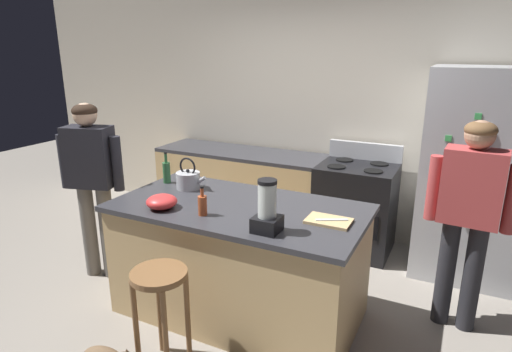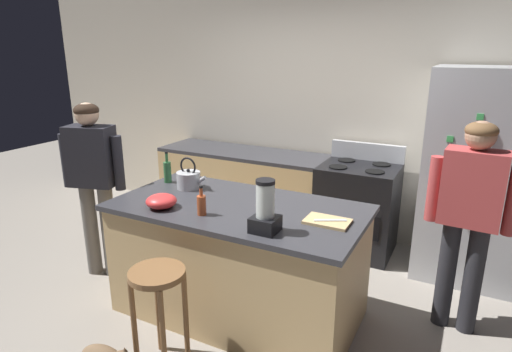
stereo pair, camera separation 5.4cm
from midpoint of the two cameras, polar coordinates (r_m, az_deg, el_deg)
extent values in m
plane|color=gray|center=(3.64, -2.65, -17.48)|extent=(14.00, 14.00, 0.00)
cube|color=beige|center=(4.86, 8.48, 8.31)|extent=(8.00, 0.10, 2.70)
cube|color=tan|center=(3.42, -2.75, -11.42)|extent=(1.84, 0.94, 0.87)
cube|color=#333338|center=(3.23, -2.86, -4.27)|extent=(1.90, 1.00, 0.04)
cube|color=tan|center=(5.02, -2.12, -1.98)|extent=(2.00, 0.64, 0.87)
cube|color=#333338|center=(4.90, -2.18, 3.08)|extent=(2.00, 0.64, 0.04)
cube|color=#B7BABF|center=(4.27, 26.87, -0.03)|extent=(0.90, 0.70, 1.90)
cylinder|color=#B7BABF|center=(3.88, 26.41, -0.02)|extent=(0.02, 0.02, 0.85)
cylinder|color=#B7BABF|center=(3.89, 27.58, -0.17)|extent=(0.02, 0.02, 0.85)
cube|color=yellow|center=(4.01, 23.49, -4.80)|extent=(0.05, 0.01, 0.05)
cube|color=yellow|center=(3.88, 23.40, 1.73)|extent=(0.05, 0.01, 0.05)
cube|color=orange|center=(3.93, 28.95, -1.47)|extent=(0.05, 0.01, 0.05)
cube|color=#3FB259|center=(3.84, 23.89, 4.60)|extent=(0.05, 0.01, 0.05)
cube|color=#3FB259|center=(3.80, 27.13, 7.09)|extent=(0.05, 0.01, 0.05)
cube|color=black|center=(4.54, 12.74, -4.22)|extent=(0.76, 0.64, 0.91)
cube|color=black|center=(4.26, 11.62, -6.22)|extent=(0.60, 0.01, 0.24)
cube|color=#B7BABF|center=(4.65, 14.05, 3.25)|extent=(0.76, 0.06, 0.18)
cylinder|color=black|center=(4.30, 10.32, 1.23)|extent=(0.18, 0.18, 0.01)
cylinder|color=black|center=(4.22, 15.01, 0.63)|extent=(0.18, 0.18, 0.01)
cylinder|color=black|center=(4.58, 11.39, 2.13)|extent=(0.18, 0.18, 0.01)
cylinder|color=black|center=(4.50, 15.80, 1.58)|extent=(0.18, 0.18, 0.01)
cylinder|color=#66605B|center=(4.26, -21.67, -6.75)|extent=(0.16, 0.16, 0.87)
cylinder|color=#66605B|center=(4.17, -19.54, -7.02)|extent=(0.16, 0.16, 0.87)
cube|color=#26262D|center=(4.00, -21.64, 2.39)|extent=(0.45, 0.33, 0.53)
cylinder|color=#26262D|center=(4.15, -24.53, 1.81)|extent=(0.11, 0.11, 0.48)
cylinder|color=#26262D|center=(3.89, -18.41, 1.57)|extent=(0.11, 0.11, 0.48)
sphere|color=#D8AD8C|center=(3.93, -22.22, 7.57)|extent=(0.25, 0.25, 0.20)
ellipsoid|color=#332319|center=(3.93, -22.27, 8.07)|extent=(0.26, 0.26, 0.12)
cylinder|color=#26262B|center=(3.59, 26.45, -12.06)|extent=(0.14, 0.14, 0.85)
cylinder|color=#26262B|center=(3.60, 23.56, -11.60)|extent=(0.14, 0.14, 0.85)
cube|color=#B23F3F|center=(3.34, 26.45, -1.29)|extent=(0.41, 0.25, 0.54)
cylinder|color=#B23F3F|center=(3.35, 30.57, -2.74)|extent=(0.10, 0.10, 0.48)
cylinder|color=#B23F3F|center=(3.38, 22.14, -1.47)|extent=(0.10, 0.10, 0.48)
sphere|color=tan|center=(3.26, 27.29, 4.89)|extent=(0.21, 0.21, 0.20)
ellipsoid|color=brown|center=(3.25, 27.37, 5.50)|extent=(0.22, 0.22, 0.12)
cylinder|color=brown|center=(2.82, -13.38, -12.65)|extent=(0.36, 0.36, 0.04)
cylinder|color=brown|center=(3.00, -16.22, -18.86)|extent=(0.04, 0.04, 0.67)
cylinder|color=brown|center=(2.87, -12.53, -20.38)|extent=(0.04, 0.04, 0.67)
cylinder|color=brown|center=(3.15, -13.24, -16.83)|extent=(0.04, 0.04, 0.67)
cylinder|color=brown|center=(3.02, -9.63, -18.14)|extent=(0.04, 0.04, 0.67)
cone|color=brown|center=(3.01, -17.39, -21.39)|extent=(0.04, 0.04, 0.03)
cube|color=black|center=(2.76, 0.91, -6.42)|extent=(0.17, 0.17, 0.10)
cylinder|color=silver|center=(2.70, 0.93, -3.26)|extent=(0.12, 0.12, 0.22)
cylinder|color=black|center=(2.66, 0.94, -0.75)|extent=(0.12, 0.12, 0.02)
cylinder|color=#B24C26|center=(3.04, -7.65, -3.94)|extent=(0.06, 0.06, 0.14)
cylinder|color=#B24C26|center=(3.01, -7.72, -2.16)|extent=(0.02, 0.02, 0.06)
cylinder|color=black|center=(3.00, -7.75, -1.47)|extent=(0.03, 0.03, 0.02)
cylinder|color=#2D6638|center=(3.81, -12.22, 0.44)|extent=(0.07, 0.07, 0.18)
cylinder|color=#2D6638|center=(3.78, -12.34, 2.33)|extent=(0.03, 0.03, 0.08)
cylinder|color=black|center=(3.77, -12.39, 3.03)|extent=(0.03, 0.03, 0.02)
ellipsoid|color=red|center=(3.23, -12.92, -3.35)|extent=(0.23, 0.23, 0.10)
cylinder|color=#B7BABF|center=(3.63, -9.45, -0.59)|extent=(0.20, 0.20, 0.14)
sphere|color=black|center=(3.60, -9.52, 0.70)|extent=(0.03, 0.03, 0.03)
cylinder|color=#B7BABF|center=(3.55, -7.76, -0.55)|extent=(0.09, 0.03, 0.08)
torus|color=black|center=(3.59, -9.55, 1.24)|extent=(0.16, 0.02, 0.16)
cube|color=tan|center=(2.95, 9.15, -5.93)|extent=(0.30, 0.20, 0.02)
cube|color=#B7BABF|center=(2.94, 9.53, -5.76)|extent=(0.21, 0.13, 0.01)
camera|label=1|loc=(0.03, -90.45, -0.14)|focal=30.01mm
camera|label=2|loc=(0.03, 89.55, 0.14)|focal=30.01mm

